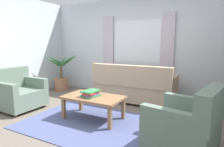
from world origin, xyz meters
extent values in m
plane|color=#6B6056|center=(0.00, 0.00, 0.00)|extent=(6.24, 6.24, 0.00)
cube|color=silver|center=(0.00, 2.26, 1.30)|extent=(5.32, 0.12, 2.60)
cube|color=white|center=(0.00, 2.20, 1.45)|extent=(1.30, 0.01, 1.10)
cube|color=silver|center=(-0.83, 2.17, 1.45)|extent=(0.32, 0.06, 1.40)
cube|color=silver|center=(0.83, 2.17, 1.45)|extent=(0.32, 0.06, 1.40)
cube|color=#4C5684|center=(0.00, 0.00, 0.01)|extent=(2.33, 1.70, 0.01)
cube|color=tan|center=(0.21, 1.61, 0.25)|extent=(1.90, 0.80, 0.38)
cube|color=tan|center=(0.21, 1.29, 0.68)|extent=(1.90, 0.20, 0.48)
cube|color=tan|center=(1.08, 1.61, 0.56)|extent=(0.16, 0.80, 0.24)
cube|color=tan|center=(-0.66, 1.61, 0.56)|extent=(0.16, 0.80, 0.24)
cylinder|color=olive|center=(1.06, 1.91, 0.03)|extent=(0.06, 0.06, 0.06)
cylinder|color=olive|center=(-0.64, 1.91, 0.03)|extent=(0.06, 0.06, 0.06)
cylinder|color=olive|center=(1.06, 1.31, 0.03)|extent=(0.06, 0.06, 0.06)
cylinder|color=olive|center=(-0.64, 1.31, 0.03)|extent=(0.06, 0.06, 0.06)
cube|color=slate|center=(-1.75, -0.07, 0.24)|extent=(0.82, 0.86, 0.36)
cube|color=slate|center=(-2.08, -0.06, 0.65)|extent=(0.20, 0.84, 0.46)
cube|color=slate|center=(-1.76, -0.43, 0.53)|extent=(0.80, 0.14, 0.22)
cube|color=slate|center=(-1.74, 0.29, 0.53)|extent=(0.80, 0.14, 0.22)
cylinder|color=olive|center=(-1.44, -0.41, 0.03)|extent=(0.05, 0.05, 0.06)
cylinder|color=olive|center=(-1.42, 0.27, 0.03)|extent=(0.05, 0.05, 0.06)
cylinder|color=olive|center=(-2.06, 0.28, 0.03)|extent=(0.05, 0.05, 0.06)
cube|color=slate|center=(1.55, -0.12, 0.24)|extent=(0.95, 0.98, 0.36)
cube|color=slate|center=(1.88, -0.18, 0.65)|extent=(0.34, 0.86, 0.46)
cube|color=slate|center=(1.62, 0.23, 0.53)|extent=(0.81, 0.27, 0.22)
cube|color=slate|center=(1.48, -0.47, 0.53)|extent=(0.81, 0.27, 0.22)
cylinder|color=olive|center=(1.30, 0.28, 0.03)|extent=(0.05, 0.05, 0.06)
cylinder|color=olive|center=(1.93, 0.15, 0.03)|extent=(0.05, 0.05, 0.06)
cube|color=olive|center=(-0.05, 0.19, 0.42)|extent=(1.10, 0.64, 0.04)
cube|color=olive|center=(-0.54, -0.07, 0.20)|extent=(0.06, 0.06, 0.40)
cube|color=olive|center=(0.44, -0.07, 0.20)|extent=(0.06, 0.06, 0.40)
cube|color=olive|center=(-0.54, 0.45, 0.20)|extent=(0.06, 0.06, 0.40)
cube|color=olive|center=(0.44, 0.45, 0.20)|extent=(0.06, 0.06, 0.40)
cube|color=#387F4C|center=(-0.09, 0.16, 0.46)|extent=(0.29, 0.33, 0.03)
cube|color=#7F478C|center=(-0.09, 0.16, 0.48)|extent=(0.23, 0.30, 0.03)
cube|color=#B23833|center=(-0.08, 0.17, 0.51)|extent=(0.21, 0.34, 0.03)
cube|color=#387F4C|center=(-0.09, 0.17, 0.54)|extent=(0.27, 0.35, 0.02)
cylinder|color=#9E6B4C|center=(-2.18, 1.65, 0.18)|extent=(0.41, 0.41, 0.35)
cylinder|color=brown|center=(-2.18, 1.65, 0.53)|extent=(0.07, 0.07, 0.36)
cone|color=#38753D|center=(-1.86, 1.63, 0.93)|extent=(0.61, 0.15, 0.39)
cone|color=#38753D|center=(-1.99, 1.87, 0.92)|extent=(0.38, 0.51, 0.40)
cone|color=#38753D|center=(-2.26, 1.89, 0.89)|extent=(0.22, 0.48, 0.37)
cone|color=#38753D|center=(-2.48, 1.66, 0.93)|extent=(0.61, 0.12, 0.29)
cone|color=#38753D|center=(-2.27, 1.39, 0.91)|extent=(0.22, 0.53, 0.39)
cone|color=#38753D|center=(-2.08, 1.44, 0.88)|extent=(0.24, 0.46, 0.33)
camera|label=1|loc=(1.87, -2.68, 1.40)|focal=30.95mm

